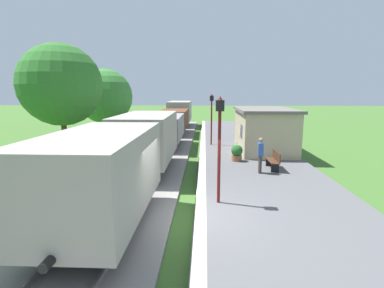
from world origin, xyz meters
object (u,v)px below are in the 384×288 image
object	(u,v)px
freight_train	(164,127)
lamp_post_near	(220,130)
bench_near_hut	(274,160)
person_waiting	(260,154)
lamp_post_far	(212,110)
tree_trackside_mid	(61,85)
tree_trackside_far	(105,96)
potted_planter	(237,153)
station_hut	(264,130)
bench_down_platform	(247,134)

from	to	relation	value
freight_train	lamp_post_near	world-z (taller)	lamp_post_near
freight_train	bench_near_hut	world-z (taller)	freight_train
person_waiting	lamp_post_far	xyz separation A→B (m)	(-2.16, 7.46, 1.62)
tree_trackside_mid	person_waiting	bearing A→B (deg)	-8.49
bench_near_hut	tree_trackside_far	distance (m)	13.05
bench_near_hut	potted_planter	bearing A→B (deg)	134.19
person_waiting	potted_planter	size ratio (longest dim) A/B	1.87
potted_planter	station_hut	bearing A→B (deg)	55.56
bench_near_hut	lamp_post_far	distance (m)	7.65
tree_trackside_far	freight_train	bearing A→B (deg)	-5.95
potted_planter	lamp_post_near	xyz separation A→B (m)	(-1.32, -6.29, 2.08)
potted_planter	bench_down_platform	bearing A→B (deg)	77.76
lamp_post_near	tree_trackside_mid	world-z (taller)	tree_trackside_mid
lamp_post_near	tree_trackside_mid	distance (m)	9.79
bench_near_hut	lamp_post_near	distance (m)	5.85
freight_train	potted_planter	bearing A→B (deg)	-44.21
station_hut	tree_trackside_mid	world-z (taller)	tree_trackside_mid
person_waiting	tree_trackside_mid	world-z (taller)	tree_trackside_mid
person_waiting	bench_near_hut	bearing A→B (deg)	-132.11
bench_down_platform	lamp_post_near	world-z (taller)	lamp_post_near
tree_trackside_mid	potted_planter	bearing A→B (deg)	5.58
person_waiting	lamp_post_near	xyz separation A→B (m)	(-2.16, -3.86, 1.62)
person_waiting	lamp_post_near	bearing A→B (deg)	67.03
lamp_post_near	tree_trackside_mid	size ratio (longest dim) A/B	0.56
tree_trackside_mid	freight_train	bearing A→B (deg)	50.17
potted_planter	lamp_post_near	bearing A→B (deg)	-101.87
potted_planter	lamp_post_near	world-z (taller)	lamp_post_near
bench_down_platform	person_waiting	xyz separation A→B (m)	(-0.82, -10.07, 0.46)
bench_near_hut	tree_trackside_far	world-z (taller)	tree_trackside_far
lamp_post_far	lamp_post_near	bearing A→B (deg)	-90.00
freight_train	lamp_post_near	size ratio (longest dim) A/B	8.81
tree_trackside_mid	lamp_post_far	bearing A→B (deg)	36.57
station_hut	lamp_post_far	distance (m)	4.11
bench_down_platform	potted_planter	xyz separation A→B (m)	(-1.66, -7.64, 0.00)
freight_train	station_hut	bearing A→B (deg)	-13.18
potted_planter	tree_trackside_mid	world-z (taller)	tree_trackside_mid
potted_planter	tree_trackside_far	size ratio (longest dim) A/B	0.16
bench_down_platform	tree_trackside_far	distance (m)	11.46
freight_train	bench_near_hut	size ratio (longest dim) A/B	21.73
tree_trackside_mid	tree_trackside_far	size ratio (longest dim) A/B	1.14
bench_down_platform	person_waiting	bearing A→B (deg)	-94.65
bench_near_hut	tree_trackside_far	xyz separation A→B (m)	(-10.74, 6.76, 3.03)
tree_trackside_far	lamp_post_far	bearing A→B (deg)	-0.19
freight_train	person_waiting	distance (m)	8.98
person_waiting	tree_trackside_far	world-z (taller)	tree_trackside_far
freight_train	tree_trackside_far	size ratio (longest dim) A/B	5.68
potted_planter	tree_trackside_mid	xyz separation A→B (m)	(-9.34, -0.91, 3.70)
station_hut	lamp_post_far	bearing A→B (deg)	149.19
station_hut	person_waiting	size ratio (longest dim) A/B	3.39
bench_down_platform	person_waiting	world-z (taller)	person_waiting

